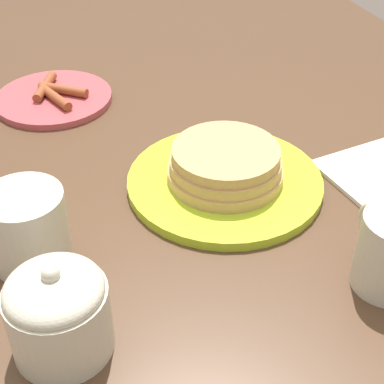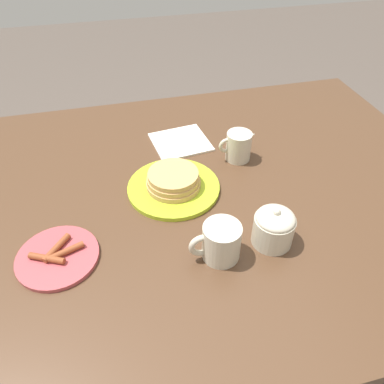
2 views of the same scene
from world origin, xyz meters
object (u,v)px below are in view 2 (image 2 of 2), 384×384
at_px(coffee_mug, 220,242).
at_px(napkin, 181,142).
at_px(pancake_plate, 173,183).
at_px(sugar_bowl, 274,227).
at_px(creamer_pitcher, 239,146).
at_px(side_plate_bacon, 58,256).

height_order(coffee_mug, napkin, coffee_mug).
bearing_deg(pancake_plate, sugar_bowl, 127.69).
xyz_separation_m(coffee_mug, creamer_pitcher, (-0.16, -0.33, 0.00)).
xyz_separation_m(pancake_plate, side_plate_bacon, (0.29, 0.16, -0.01)).
bearing_deg(pancake_plate, side_plate_bacon, 29.43).
bearing_deg(creamer_pitcher, side_plate_bacon, 26.99).
relative_size(coffee_mug, napkin, 0.62).
bearing_deg(sugar_bowl, creamer_pitcher, -95.66).
relative_size(pancake_plate, sugar_bowl, 2.43).
bearing_deg(napkin, sugar_bowl, 104.33).
relative_size(side_plate_bacon, napkin, 0.98).
xyz_separation_m(pancake_plate, napkin, (-0.07, -0.21, -0.02)).
bearing_deg(sugar_bowl, coffee_mug, 4.77).
height_order(side_plate_bacon, creamer_pitcher, creamer_pitcher).
relative_size(pancake_plate, napkin, 1.33).
bearing_deg(sugar_bowl, side_plate_bacon, -7.95).
distance_m(side_plate_bacon, creamer_pitcher, 0.56).
bearing_deg(side_plate_bacon, creamer_pitcher, -153.01).
distance_m(pancake_plate, sugar_bowl, 0.29).
distance_m(pancake_plate, napkin, 0.22).
height_order(pancake_plate, coffee_mug, coffee_mug).
relative_size(coffee_mug, sugar_bowl, 1.14).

